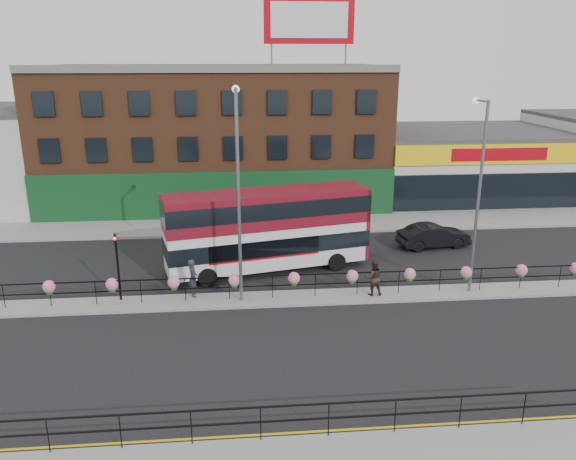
{
  "coord_description": "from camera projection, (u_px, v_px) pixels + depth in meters",
  "views": [
    {
      "loc": [
        -2.48,
        -24.03,
        10.92
      ],
      "look_at": [
        0.0,
        3.0,
        2.5
      ],
      "focal_mm": 35.0,
      "sensor_mm": 36.0,
      "label": 1
    }
  ],
  "objects": [
    {
      "name": "car",
      "position": [
        434.0,
        236.0,
        33.38
      ],
      "size": [
        2.75,
        4.71,
        1.41
      ],
      "primitive_type": "imported",
      "rotation": [
        0.0,
        0.0,
        1.72
      ],
      "color": "black",
      "rests_on": "ground"
    },
    {
      "name": "billboard",
      "position": [
        309.0,
        20.0,
        36.87
      ],
      "size": [
        6.0,
        0.29,
        4.4
      ],
      "color": "#A70510",
      "rests_on": "brick_building"
    },
    {
      "name": "supermarket",
      "position": [
        464.0,
        162.0,
        45.84
      ],
      "size": [
        15.0,
        12.25,
        5.3
      ],
      "color": "silver",
      "rests_on": "ground"
    },
    {
      "name": "ground",
      "position": [
        294.0,
        300.0,
        26.3
      ],
      "size": [
        120.0,
        120.0,
        0.0
      ],
      "primitive_type": "plane",
      "color": "black",
      "rests_on": "ground"
    },
    {
      "name": "pedestrian_b",
      "position": [
        373.0,
        277.0,
        26.25
      ],
      "size": [
        0.87,
        0.69,
        1.74
      ],
      "primitive_type": "imported",
      "rotation": [
        0.0,
        0.0,
        3.12
      ],
      "color": "#2F251C",
      "rests_on": "median"
    },
    {
      "name": "lamp_column_west",
      "position": [
        238.0,
        179.0,
        24.45
      ],
      "size": [
        0.34,
        1.68,
        9.57
      ],
      "color": "slate",
      "rests_on": "median"
    },
    {
      "name": "brick_building",
      "position": [
        217.0,
        135.0,
        43.42
      ],
      "size": [
        25.0,
        12.21,
        10.3
      ],
      "color": "brown",
      "rests_on": "ground"
    },
    {
      "name": "median_railing",
      "position": [
        294.0,
        279.0,
        25.99
      ],
      "size": [
        30.04,
        0.56,
        1.23
      ],
      "color": "black",
      "rests_on": "median"
    },
    {
      "name": "pedestrian_a",
      "position": [
        193.0,
        278.0,
        26.1
      ],
      "size": [
        0.84,
        0.7,
        1.81
      ],
      "primitive_type": "imported",
      "rotation": [
        0.0,
        0.0,
        1.78
      ],
      "color": "#262631",
      "rests_on": "median"
    },
    {
      "name": "median",
      "position": [
        294.0,
        298.0,
        26.28
      ],
      "size": [
        60.0,
        1.6,
        0.15
      ],
      "primitive_type": "cube",
      "color": "gray",
      "rests_on": "ground"
    },
    {
      "name": "lamp_column_east",
      "position": [
        478.0,
        181.0,
        25.58
      ],
      "size": [
        0.32,
        1.58,
        8.99
      ],
      "color": "slate",
      "rests_on": "median"
    },
    {
      "name": "north_pavement",
      "position": [
        276.0,
        225.0,
        37.69
      ],
      "size": [
        60.0,
        4.0,
        0.15
      ],
      "primitive_type": "cube",
      "color": "gray",
      "rests_on": "ground"
    },
    {
      "name": "yellow_line_outer",
      "position": [
        327.0,
        435.0,
        16.9
      ],
      "size": [
        60.0,
        0.1,
        0.01
      ],
      "primitive_type": "cube",
      "color": "gold",
      "rests_on": "ground"
    },
    {
      "name": "yellow_line_inner",
      "position": [
        326.0,
        431.0,
        17.08
      ],
      "size": [
        60.0,
        0.1,
        0.01
      ],
      "primitive_type": "cube",
      "color": "gold",
      "rests_on": "ground"
    },
    {
      "name": "traffic_light_median",
      "position": [
        117.0,
        253.0,
        25.25
      ],
      "size": [
        0.15,
        0.28,
        3.65
      ],
      "color": "black",
      "rests_on": "median"
    },
    {
      "name": "double_decker_bus",
      "position": [
        268.0,
        222.0,
        29.17
      ],
      "size": [
        10.96,
        4.88,
        4.31
      ],
      "color": "silver",
      "rests_on": "ground"
    },
    {
      "name": "south_railing",
      "position": [
        261.0,
        416.0,
        16.24
      ],
      "size": [
        20.04,
        0.05,
        1.12
      ],
      "color": "black",
      "rests_on": "south_pavement"
    }
  ]
}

